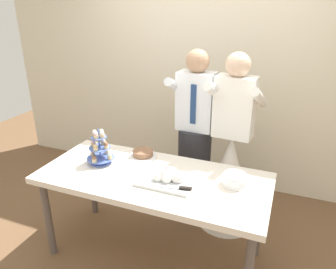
# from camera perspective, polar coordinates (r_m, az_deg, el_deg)

# --- Properties ---
(ground_plane) EXTENTS (8.00, 8.00, 0.00)m
(ground_plane) POSITION_cam_1_polar(r_m,az_deg,el_deg) (2.96, -2.48, -20.52)
(ground_plane) COLOR brown
(rear_wall) EXTENTS (5.20, 0.10, 2.90)m
(rear_wall) POSITION_cam_1_polar(r_m,az_deg,el_deg) (3.61, 7.01, 13.23)
(rear_wall) COLOR beige
(rear_wall) RESTS_ON ground_plane
(dessert_table) EXTENTS (1.80, 0.80, 0.78)m
(dessert_table) POSITION_cam_1_polar(r_m,az_deg,el_deg) (2.54, -2.74, -8.83)
(dessert_table) COLOR silver
(dessert_table) RESTS_ON ground_plane
(cupcake_stand) EXTENTS (0.23, 0.23, 0.31)m
(cupcake_stand) POSITION_cam_1_polar(r_m,az_deg,el_deg) (2.69, -12.16, -2.63)
(cupcake_stand) COLOR #4C66B2
(cupcake_stand) RESTS_ON dessert_table
(main_cake_tray) EXTENTS (0.43, 0.31, 0.13)m
(main_cake_tray) POSITION_cam_1_polar(r_m,az_deg,el_deg) (2.39, -0.01, -7.68)
(main_cake_tray) COLOR silver
(main_cake_tray) RESTS_ON dessert_table
(plate_stack) EXTENTS (0.18, 0.18, 0.09)m
(plate_stack) POSITION_cam_1_polar(r_m,az_deg,el_deg) (2.40, 11.88, -7.98)
(plate_stack) COLOR white
(plate_stack) RESTS_ON dessert_table
(round_cake) EXTENTS (0.24, 0.24, 0.06)m
(round_cake) POSITION_cam_1_polar(r_m,az_deg,el_deg) (2.79, -4.54, -3.46)
(round_cake) COLOR white
(round_cake) RESTS_ON dessert_table
(person_groom) EXTENTS (0.47, 0.50, 1.66)m
(person_groom) POSITION_cam_1_polar(r_m,az_deg,el_deg) (3.08, 4.83, -1.96)
(person_groom) COLOR #232328
(person_groom) RESTS_ON ground_plane
(person_bride) EXTENTS (0.56, 0.56, 1.66)m
(person_bride) POSITION_cam_1_polar(r_m,az_deg,el_deg) (3.04, 11.00, -6.13)
(person_bride) COLOR white
(person_bride) RESTS_ON ground_plane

